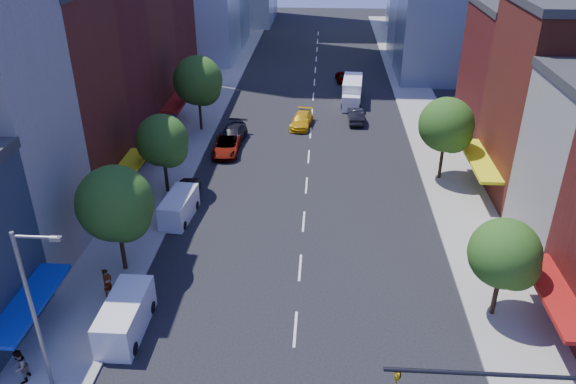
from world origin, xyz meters
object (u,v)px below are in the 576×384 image
(parked_car_third, at_px, (227,146))
(taxi, at_px, (302,120))
(parked_car_second, at_px, (188,193))
(cargo_van_far, at_px, (179,208))
(traffic_car_far, at_px, (342,76))
(traffic_car_oncoming, at_px, (356,115))
(cargo_van_near, at_px, (125,318))
(pedestrian_near, at_px, (107,283))
(parked_car_rear, at_px, (232,135))
(box_truck, at_px, (352,92))
(pedestrian_far, at_px, (20,366))

(parked_car_third, bearing_deg, taxi, 46.02)
(parked_car_second, bearing_deg, cargo_van_far, -93.01)
(taxi, bearing_deg, traffic_car_far, 81.63)
(traffic_car_oncoming, bearing_deg, cargo_van_far, 55.65)
(traffic_car_far, bearing_deg, cargo_van_near, 69.34)
(traffic_car_oncoming, relative_size, pedestrian_near, 2.35)
(parked_car_third, distance_m, parked_car_rear, 2.60)
(box_truck, xyz_separation_m, pedestrian_near, (-16.15, -37.75, -0.24))
(traffic_car_oncoming, bearing_deg, box_truck, -88.90)
(parked_car_rear, bearing_deg, cargo_van_near, -87.82)
(box_truck, bearing_deg, pedestrian_far, -107.82)
(parked_car_second, distance_m, traffic_car_oncoming, 23.66)
(parked_car_rear, bearing_deg, taxi, 41.98)
(parked_car_second, xyz_separation_m, cargo_van_near, (-0.00, -15.67, 0.37))
(cargo_van_far, xyz_separation_m, pedestrian_far, (-4.03, -16.66, 0.15))
(box_truck, bearing_deg, taxi, -120.77)
(parked_car_third, relative_size, pedestrian_far, 2.69)
(taxi, relative_size, pedestrian_near, 2.53)
(parked_car_second, height_order, pedestrian_far, pedestrian_far)
(cargo_van_far, xyz_separation_m, taxi, (8.51, 20.06, -0.25))
(parked_car_third, xyz_separation_m, pedestrian_near, (-3.66, -22.22, 0.40))
(parked_car_third, xyz_separation_m, traffic_car_far, (11.59, 24.40, -0.03))
(parked_car_second, xyz_separation_m, box_truck, (14.10, 25.10, 0.66))
(traffic_car_oncoming, relative_size, box_truck, 0.63)
(traffic_car_oncoming, distance_m, box_truck, 6.30)
(pedestrian_near, bearing_deg, traffic_car_oncoming, -9.34)
(parked_car_second, bearing_deg, traffic_car_oncoming, 49.95)
(cargo_van_near, relative_size, pedestrian_far, 2.63)
(cargo_van_far, bearing_deg, parked_car_rear, 88.47)
(parked_car_rear, height_order, pedestrian_far, pedestrian_far)
(parked_car_third, bearing_deg, traffic_car_oncoming, 34.50)
(pedestrian_far, bearing_deg, box_truck, 154.58)
(taxi, bearing_deg, pedestrian_near, -102.31)
(taxi, bearing_deg, box_truck, 62.17)
(parked_car_third, height_order, traffic_car_far, parked_car_third)
(parked_car_rear, distance_m, taxi, 8.38)
(cargo_van_near, bearing_deg, box_truck, 71.10)
(traffic_car_oncoming, distance_m, pedestrian_far, 42.61)
(traffic_car_oncoming, bearing_deg, traffic_car_far, -86.74)
(cargo_van_far, relative_size, taxi, 0.96)
(parked_car_rear, relative_size, pedestrian_far, 2.92)
(traffic_car_oncoming, relative_size, pedestrian_far, 2.38)
(parked_car_second, relative_size, pedestrian_far, 2.20)
(traffic_car_far, bearing_deg, parked_car_second, 62.99)
(parked_car_rear, xyz_separation_m, cargo_van_far, (-1.75, -15.12, 0.15))
(cargo_van_near, bearing_deg, pedestrian_near, 124.31)
(traffic_car_oncoming, xyz_separation_m, pedestrian_far, (-18.37, -38.44, 0.36))
(cargo_van_near, bearing_deg, traffic_car_far, 75.28)
(traffic_car_far, xyz_separation_m, box_truck, (0.90, -8.87, 0.67))
(cargo_van_near, height_order, taxi, cargo_van_near)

